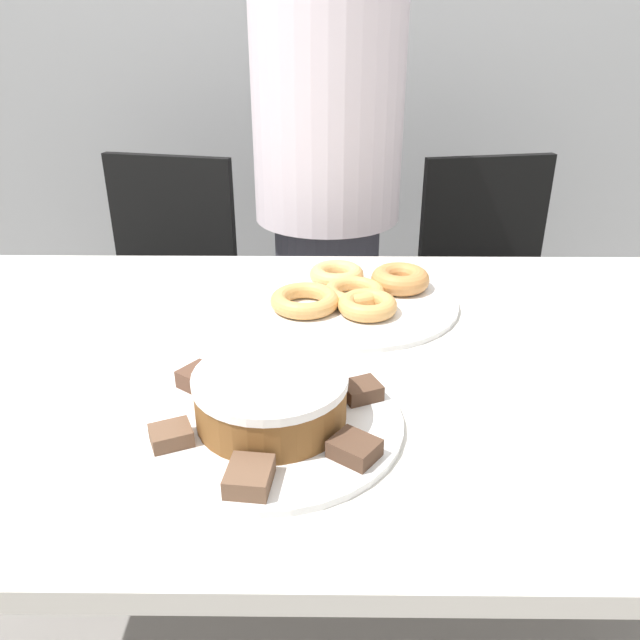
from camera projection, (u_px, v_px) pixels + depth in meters
The scene contains 20 objects.
wall_back at pixel (316, 0), 2.16m from camera, with size 8.00×0.05×2.60m.
table at pixel (303, 402), 1.03m from camera, with size 1.58×0.92×0.76m.
person_standing at pixel (327, 199), 1.68m from camera, with size 0.39×0.39×1.55m.
office_chair_left at pixel (161, 321), 1.89m from camera, with size 0.52×0.52×0.88m.
office_chair_right at pixel (494, 322), 1.88m from camera, with size 0.52×0.52×0.88m.
plate_cake at pixel (272, 421), 0.82m from camera, with size 0.35×0.35×0.01m.
plate_donuts at pixel (354, 302), 1.17m from camera, with size 0.39×0.39×0.01m.
frosted_cake at pixel (271, 396), 0.80m from camera, with size 0.20×0.20×0.07m.
lamington_0 at pixel (355, 448), 0.74m from camera, with size 0.07×0.07×0.02m.
lamington_1 at pixel (361, 390), 0.86m from camera, with size 0.06×0.06×0.02m.
lamington_2 at pixel (288, 362), 0.93m from camera, with size 0.05×0.06×0.02m.
lamington_3 at pixel (202, 379), 0.88m from camera, with size 0.07×0.07×0.03m.
lamington_4 at pixel (171, 435), 0.77m from camera, with size 0.06×0.06×0.02m.
lamington_5 at pixel (249, 477), 0.70m from camera, with size 0.06×0.06×0.02m.
donut_0 at pixel (354, 292), 1.16m from camera, with size 0.11×0.11×0.03m.
donut_1 at pixel (400, 279), 1.20m from camera, with size 0.11×0.11×0.04m.
donut_2 at pixel (337, 274), 1.23m from camera, with size 0.11×0.11×0.03m.
donut_3 at pixel (304, 300), 1.12m from camera, with size 0.12×0.12×0.03m.
donut_4 at pixel (367, 305), 1.10m from camera, with size 0.11×0.11×0.03m.
napkin at pixel (591, 398), 0.87m from camera, with size 0.14×0.13×0.01m.
Camera 1 is at (0.04, -0.87, 1.24)m, focal length 35.00 mm.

